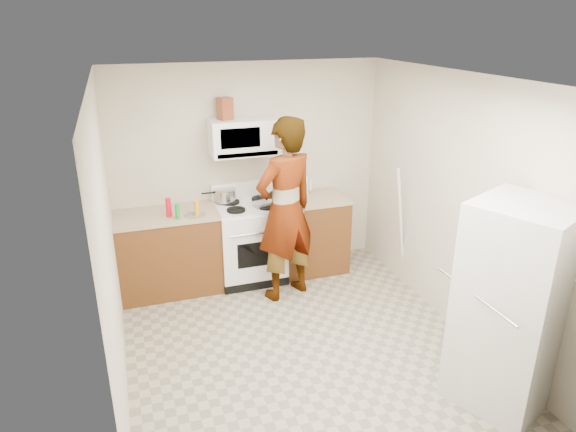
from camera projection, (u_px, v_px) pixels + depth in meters
name	position (u px, v px, depth m)	size (l,w,h in m)	color
floor	(299.00, 344.00, 4.96)	(3.60, 3.60, 0.00)	gray
back_wall	(249.00, 170.00, 6.09)	(3.20, 0.02, 2.50)	beige
right_wall	(454.00, 205.00, 4.98)	(0.02, 3.60, 2.50)	beige
cabinet_left	(169.00, 254.00, 5.81)	(1.12, 0.62, 0.90)	#602F16
counter_left	(165.00, 215.00, 5.64)	(1.14, 0.64, 0.04)	tan
cabinet_right	(311.00, 235.00, 6.31)	(0.80, 0.62, 0.90)	#602F16
counter_right	(311.00, 199.00, 6.15)	(0.82, 0.64, 0.04)	tan
gas_range	(249.00, 240.00, 6.06)	(0.76, 0.65, 1.13)	white
microwave	(244.00, 137.00, 5.74)	(0.76, 0.38, 0.40)	white
person	(285.00, 210.00, 5.50)	(0.74, 0.49, 2.03)	tan
fridge	(512.00, 307.00, 3.98)	(0.70, 0.70, 1.70)	white
kettle	(301.00, 186.00, 6.22)	(0.17, 0.17, 0.21)	white
jug	(225.00, 109.00, 5.59)	(0.14, 0.14, 0.24)	brown
saucepan	(225.00, 195.00, 5.95)	(0.25, 0.25, 0.14)	#BAB9BE
tray	(264.00, 204.00, 5.87)	(0.25, 0.16, 0.05)	white
bottle_spray	(169.00, 207.00, 5.52)	(0.06, 0.06, 0.21)	red
bottle_hot_sauce	(197.00, 208.00, 5.54)	(0.06, 0.06, 0.17)	orange
bottle_green_cap	(177.00, 212.00, 5.46)	(0.05, 0.05, 0.16)	#198C27
pot_lid	(195.00, 214.00, 5.59)	(0.25, 0.25, 0.01)	silver
broom	(401.00, 226.00, 5.88)	(0.03, 0.03, 1.43)	white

